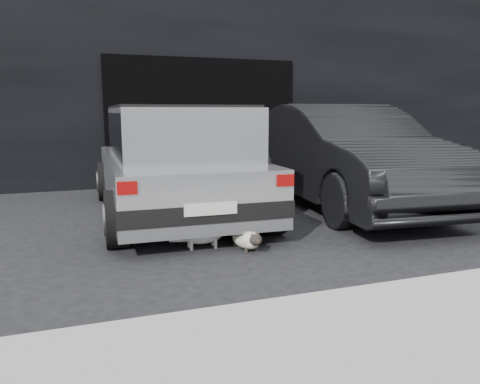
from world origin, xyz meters
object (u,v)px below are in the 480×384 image
object	(u,v)px
second_car	(344,155)
silver_hatchback	(175,157)
cat_white	(205,234)
cat_siamese	(247,240)

from	to	relation	value
second_car	silver_hatchback	bearing A→B (deg)	-177.95
silver_hatchback	cat_white	xyz separation A→B (m)	(-0.03, -1.74, -0.71)
silver_hatchback	cat_white	bearing A→B (deg)	-89.70
second_car	cat_white	xyz separation A→B (m)	(-2.76, -1.59, -0.66)
silver_hatchback	second_car	size ratio (longest dim) A/B	0.88
silver_hatchback	cat_white	world-z (taller)	silver_hatchback
second_car	cat_white	size ratio (longest dim) A/B	7.04
silver_hatchback	cat_siamese	distance (m)	2.15
cat_white	silver_hatchback	bearing A→B (deg)	-179.55
second_car	cat_siamese	distance (m)	3.05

